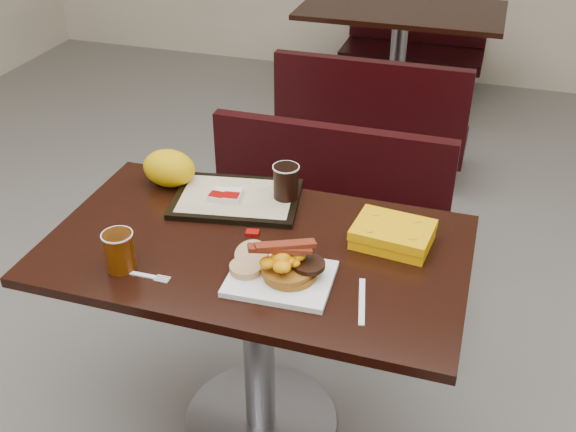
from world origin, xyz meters
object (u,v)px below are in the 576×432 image
(table_near, at_px, (259,343))
(hashbrown_sleeve_left, at_px, (219,195))
(bench_near_n, at_px, (317,230))
(coffee_cup_far, at_px, (286,182))
(bench_far_s, at_px, (375,114))
(paper_bag, at_px, (169,168))
(table_far, at_px, (397,68))
(fork, at_px, (139,274))
(platter, at_px, (280,279))
(knife, at_px, (362,301))
(clamshell, at_px, (393,234))
(coffee_cup_near, at_px, (119,251))
(bench_far_n, at_px, (413,37))
(hashbrown_sleeve_right, at_px, (232,195))
(pancake_stack, at_px, (290,271))
(tray, at_px, (237,199))

(table_near, xyz_separation_m, hashbrown_sleeve_left, (-0.19, 0.19, 0.40))
(bench_near_n, relative_size, coffee_cup_far, 9.28)
(bench_near_n, xyz_separation_m, bench_far_s, (0.00, 1.20, 0.00))
(bench_far_s, relative_size, paper_bag, 5.71)
(table_far, distance_m, fork, 2.86)
(platter, xyz_separation_m, knife, (0.22, -0.02, -0.01))
(bench_near_n, bearing_deg, clamshell, -57.10)
(coffee_cup_near, bearing_deg, bench_far_n, 84.94)
(bench_far_s, xyz_separation_m, clamshell, (0.37, -1.77, 0.42))
(hashbrown_sleeve_left, height_order, hashbrown_sleeve_right, same)
(fork, xyz_separation_m, hashbrown_sleeve_right, (0.11, 0.42, 0.03))
(knife, xyz_separation_m, hashbrown_sleeve_right, (-0.49, 0.35, 0.03))
(bench_far_s, xyz_separation_m, bench_far_n, (0.00, 1.40, 0.00))
(bench_far_s, bearing_deg, bench_far_n, 90.00)
(bench_far_s, relative_size, hashbrown_sleeve_left, 13.95)
(pancake_stack, bearing_deg, coffee_cup_far, 108.96)
(bench_far_n, bearing_deg, bench_far_s, -90.00)
(coffee_cup_far, bearing_deg, bench_near_n, 91.41)
(bench_near_n, bearing_deg, pancake_stack, -80.24)
(table_near, height_order, coffee_cup_near, coffee_cup_near)
(hashbrown_sleeve_right, bearing_deg, pancake_stack, -55.66)
(bench_near_n, height_order, knife, knife)
(bench_far_s, height_order, coffee_cup_near, coffee_cup_near)
(hashbrown_sleeve_left, distance_m, coffee_cup_far, 0.21)
(table_near, height_order, pancake_stack, pancake_stack)
(bench_far_n, relative_size, coffee_cup_far, 9.28)
(bench_near_n, height_order, hashbrown_sleeve_right, hashbrown_sleeve_right)
(hashbrown_sleeve_left, bearing_deg, bench_near_n, 71.37)
(clamshell, distance_m, paper_bag, 0.77)
(table_near, xyz_separation_m, bench_far_s, (0.00, 1.90, -0.02))
(bench_far_n, bearing_deg, bench_near_n, -90.00)
(bench_near_n, xyz_separation_m, platter, (0.12, -0.84, 0.40))
(bench_far_n, distance_m, fork, 3.56)
(knife, xyz_separation_m, clamshell, (0.03, 0.28, 0.03))
(pancake_stack, bearing_deg, paper_bag, 144.60)
(coffee_cup_far, distance_m, paper_bag, 0.40)
(paper_bag, bearing_deg, fork, -74.38)
(tray, bearing_deg, clamshell, -19.14)
(table_near, distance_m, coffee_cup_near, 0.57)
(table_far, relative_size, hashbrown_sleeve_left, 16.74)
(fork, bearing_deg, bench_far_s, 82.80)
(bench_near_n, bearing_deg, paper_bag, -130.44)
(fork, distance_m, hashbrown_sleeve_right, 0.44)
(coffee_cup_far, bearing_deg, knife, -51.17)
(table_far, xyz_separation_m, pancake_stack, (0.14, -2.73, 0.41))
(knife, relative_size, hashbrown_sleeve_right, 2.43)
(table_near, distance_m, hashbrown_sleeve_left, 0.48)
(coffee_cup_near, height_order, clamshell, coffee_cup_near)
(table_near, distance_m, platter, 0.42)
(pancake_stack, bearing_deg, bench_near_n, 99.76)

